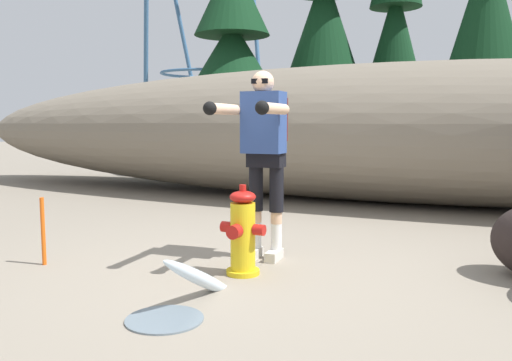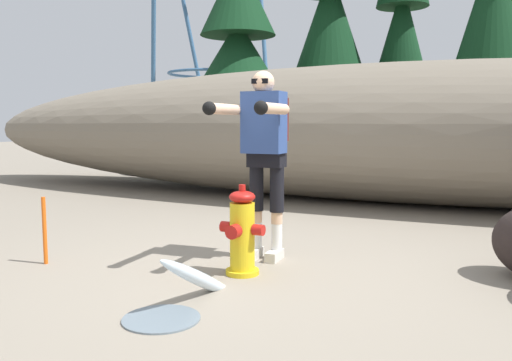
{
  "view_description": "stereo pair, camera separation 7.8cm",
  "coord_description": "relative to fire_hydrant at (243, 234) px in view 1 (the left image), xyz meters",
  "views": [
    {
      "loc": [
        1.84,
        -3.96,
        1.25
      ],
      "look_at": [
        -0.06,
        0.12,
        0.75
      ],
      "focal_mm": 36.69,
      "sensor_mm": 36.0,
      "label": 1
    },
    {
      "loc": [
        1.91,
        -3.93,
        1.25
      ],
      "look_at": [
        -0.06,
        0.12,
        0.75
      ],
      "focal_mm": 36.69,
      "sensor_mm": 36.0,
      "label": 2
    }
  ],
  "objects": [
    {
      "name": "pine_tree_far_left",
      "position": [
        -3.78,
        7.09,
        2.58
      ],
      "size": [
        2.67,
        2.67,
        5.03
      ],
      "color": "#47331E",
      "rests_on": "ground_plane"
    },
    {
      "name": "hydrant_water_jet",
      "position": [
        -0.0,
        -0.74,
        -0.24
      ],
      "size": [
        0.5,
        1.24,
        0.6
      ],
      "color": "silver",
      "rests_on": "ground_plane"
    },
    {
      "name": "pine_tree_center",
      "position": [
        -0.51,
        9.23,
        3.14
      ],
      "size": [
        1.89,
        1.89,
        6.88
      ],
      "color": "#47331E",
      "rests_on": "ground_plane"
    },
    {
      "name": "pine_tree_left",
      "position": [
        -2.09,
        8.62,
        3.47
      ],
      "size": [
        2.44,
        2.44,
        7.32
      ],
      "color": "#47331E",
      "rests_on": "ground_plane"
    },
    {
      "name": "fire_hydrant",
      "position": [
        0.0,
        0.0,
        0.0
      ],
      "size": [
        0.39,
        0.33,
        0.75
      ],
      "color": "gold",
      "rests_on": "ground_plane"
    },
    {
      "name": "survey_stake",
      "position": [
        -1.72,
        -0.48,
        -0.04
      ],
      "size": [
        0.04,
        0.04,
        0.6
      ],
      "primitive_type": "cylinder",
      "color": "#E55914",
      "rests_on": "ground_plane"
    },
    {
      "name": "utility_worker",
      "position": [
        -0.04,
        0.5,
        0.74
      ],
      "size": [
        0.58,
        1.0,
        1.7
      ],
      "rotation": [
        0.0,
        0.0,
        -1.5
      ],
      "color": "beige",
      "rests_on": "ground_plane"
    },
    {
      "name": "ground_plane",
      "position": [
        0.04,
        0.19,
        -0.36
      ],
      "size": [
        56.0,
        56.0,
        0.04
      ],
      "primitive_type": "cube",
      "color": "gray"
    },
    {
      "name": "dirt_embankment",
      "position": [
        0.04,
        4.64,
        0.75
      ],
      "size": [
        16.88,
        3.2,
        2.18
      ],
      "primitive_type": "ellipsoid",
      "color": "#756B5B",
      "rests_on": "ground_plane"
    }
  ]
}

